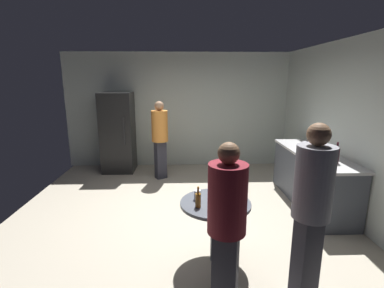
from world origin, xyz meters
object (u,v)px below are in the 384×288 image
(beer_bottle_green, at_px, (213,197))
(plastic_cup_white, at_px, (197,195))
(person_in_orange_shirt, at_px, (160,134))
(person_in_gray_shirt, at_px, (312,201))
(beer_bottle_on_counter, at_px, (324,153))
(beer_bottle_amber, at_px, (198,200))
(kettle, at_px, (307,146))
(beer_bottle_brown, at_px, (234,192))
(refrigerator, at_px, (118,133))
(wine_bottle_on_counter, at_px, (336,155))
(foreground_table, at_px, (215,211))
(person_in_maroon_shirt, at_px, (227,217))

(beer_bottle_green, height_order, plastic_cup_white, beer_bottle_green)
(person_in_orange_shirt, xyz_separation_m, person_in_gray_shirt, (1.64, -3.46, 0.05))
(beer_bottle_on_counter, height_order, beer_bottle_amber, beer_bottle_on_counter)
(plastic_cup_white, xyz_separation_m, person_in_orange_shirt, (-0.64, 2.77, 0.17))
(kettle, xyz_separation_m, person_in_orange_shirt, (-2.61, 1.18, -0.01))
(person_in_gray_shirt, bearing_deg, beer_bottle_brown, 21.19)
(refrigerator, relative_size, plastic_cup_white, 16.36)
(beer_bottle_on_counter, bearing_deg, refrigerator, 148.44)
(beer_bottle_green, bearing_deg, wine_bottle_on_counter, 27.20)
(foreground_table, bearing_deg, person_in_maroon_shirt, -88.96)
(kettle, bearing_deg, beer_bottle_on_counter, -85.51)
(refrigerator, height_order, kettle, refrigerator)
(beer_bottle_brown, bearing_deg, beer_bottle_amber, -157.22)
(beer_bottle_green, bearing_deg, plastic_cup_white, 139.20)
(foreground_table, xyz_separation_m, person_in_orange_shirt, (-0.84, 2.85, 0.33))
(beer_bottle_on_counter, xyz_separation_m, foreground_table, (-1.81, -1.16, -0.35))
(beer_bottle_green, bearing_deg, beer_bottle_amber, -162.93)
(plastic_cup_white, bearing_deg, person_in_orange_shirt, 103.03)
(beer_bottle_on_counter, bearing_deg, wine_bottle_on_counter, -79.79)
(person_in_maroon_shirt, height_order, person_in_gray_shirt, person_in_gray_shirt)
(beer_bottle_amber, height_order, beer_bottle_brown, same)
(plastic_cup_white, distance_m, person_in_gray_shirt, 1.23)
(refrigerator, relative_size, beer_bottle_green, 7.83)
(beer_bottle_on_counter, distance_m, beer_bottle_amber, 2.39)
(plastic_cup_white, xyz_separation_m, person_in_maroon_shirt, (0.21, -0.79, 0.14))
(person_in_orange_shirt, bearing_deg, plastic_cup_white, -17.55)
(kettle, relative_size, foreground_table, 0.30)
(refrigerator, bearing_deg, wine_bottle_on_counter, -34.03)
(wine_bottle_on_counter, bearing_deg, beer_bottle_on_counter, 100.21)
(kettle, xyz_separation_m, person_in_gray_shirt, (-0.97, -2.28, 0.04))
(beer_bottle_brown, relative_size, plastic_cup_white, 2.09)
(person_in_orange_shirt, bearing_deg, kettle, 35.12)
(person_in_maroon_shirt, bearing_deg, beer_bottle_brown, 5.31)
(beer_bottle_green, xyz_separation_m, person_in_maroon_shirt, (0.05, -0.65, 0.11))
(refrigerator, height_order, wine_bottle_on_counter, refrigerator)
(beer_bottle_on_counter, xyz_separation_m, plastic_cup_white, (-2.01, -1.08, -0.19))
(beer_bottle_on_counter, distance_m, foreground_table, 2.18)
(refrigerator, xyz_separation_m, beer_bottle_green, (1.80, -3.46, -0.08))
(refrigerator, height_order, beer_bottle_green, refrigerator)
(refrigerator, height_order, person_in_orange_shirt, refrigerator)
(wine_bottle_on_counter, distance_m, person_in_gray_shirt, 1.84)
(beer_bottle_amber, xyz_separation_m, beer_bottle_green, (0.17, 0.05, 0.00))
(plastic_cup_white, bearing_deg, beer_bottle_amber, -90.79)
(kettle, height_order, plastic_cup_white, kettle)
(beer_bottle_amber, xyz_separation_m, plastic_cup_white, (0.00, 0.20, -0.03))
(foreground_table, height_order, beer_bottle_brown, beer_bottle_brown)
(beer_bottle_on_counter, height_order, beer_bottle_green, beer_bottle_on_counter)
(kettle, relative_size, beer_bottle_brown, 1.06)
(refrigerator, xyz_separation_m, beer_bottle_brown, (2.06, -3.33, -0.08))
(person_in_gray_shirt, bearing_deg, foreground_table, 33.53)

